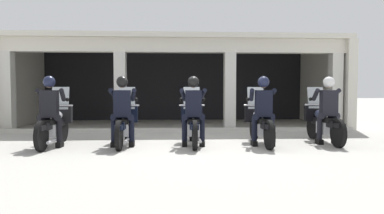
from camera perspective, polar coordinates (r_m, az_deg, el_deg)
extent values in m
plane|color=#A8A59E|center=(11.43, -0.79, -3.59)|extent=(80.00, 80.00, 0.00)
cube|color=black|center=(14.94, -2.81, 3.46)|extent=(11.32, 0.24, 2.88)
cube|color=beige|center=(11.10, -2.73, 10.00)|extent=(11.32, 0.36, 0.44)
cube|color=beige|center=(13.01, -2.79, 10.27)|extent=(11.32, 4.48, 0.16)
cube|color=beige|center=(14.02, -26.18, 3.21)|extent=(0.30, 4.48, 2.88)
cube|color=beige|center=(14.07, 20.54, 3.32)|extent=(0.30, 4.48, 2.88)
cube|color=beige|center=(12.13, -27.91, 2.24)|extent=(0.35, 0.36, 2.44)
cube|color=beige|center=(11.13, -11.61, 2.48)|extent=(0.35, 0.36, 2.44)
cube|color=beige|center=(11.15, 6.16, 2.53)|extent=(0.35, 0.36, 2.44)
cube|color=beige|center=(12.19, 22.36, 2.35)|extent=(0.35, 0.36, 2.44)
cube|color=#B7B5AD|center=(10.58, -2.68, -3.78)|extent=(10.92, 0.24, 0.12)
cylinder|color=black|center=(9.17, -20.37, -3.34)|extent=(0.09, 0.64, 0.64)
cylinder|color=black|center=(7.86, -23.41, -4.41)|extent=(0.09, 0.64, 0.64)
cube|color=black|center=(9.16, -20.39, -2.05)|extent=(0.14, 0.44, 0.08)
cube|color=silver|center=(8.46, -21.88, -3.54)|extent=(0.28, 0.44, 0.28)
cube|color=black|center=(8.49, -21.79, -2.63)|extent=(0.18, 1.24, 0.16)
ellipsoid|color=#B2B2B7|center=(8.69, -21.35, -1.31)|extent=(0.26, 0.48, 0.22)
cube|color=black|center=(8.32, -22.20, -2.26)|extent=(0.24, 0.52, 0.10)
cube|color=black|center=(7.89, -23.28, -3.09)|extent=(0.16, 0.48, 0.10)
cylinder|color=silver|center=(9.10, -20.51, -1.88)|extent=(0.05, 0.24, 0.53)
cube|color=black|center=(9.03, -20.63, -1.02)|extent=(0.52, 0.16, 0.44)
sphere|color=silver|center=(9.12, -20.45, -0.85)|extent=(0.18, 0.18, 0.18)
cube|color=silver|center=(8.99, -20.71, 1.35)|extent=(0.40, 0.14, 0.54)
cylinder|color=silver|center=(8.92, -20.85, 0.22)|extent=(0.62, 0.04, 0.04)
cylinder|color=silver|center=(8.12, -21.85, -5.18)|extent=(0.07, 0.55, 0.07)
cube|color=black|center=(8.28, -22.30, 0.48)|extent=(0.36, 0.22, 0.60)
cube|color=#591414|center=(8.39, -22.03, 0.65)|extent=(0.05, 0.02, 0.32)
sphere|color=tan|center=(8.29, -22.31, 3.63)|extent=(0.21, 0.21, 0.21)
sphere|color=#191E38|center=(8.29, -22.31, 3.84)|extent=(0.26, 0.26, 0.26)
cylinder|color=black|center=(8.27, -21.29, -1.65)|extent=(0.26, 0.29, 0.17)
cylinder|color=black|center=(8.27, -20.86, -3.55)|extent=(0.12, 0.12, 0.53)
cube|color=black|center=(8.32, -20.80, -5.77)|extent=(0.11, 0.26, 0.12)
cylinder|color=black|center=(8.36, -23.12, -1.64)|extent=(0.26, 0.29, 0.17)
cylinder|color=black|center=(8.40, -23.46, -3.51)|extent=(0.12, 0.12, 0.53)
cube|color=black|center=(8.45, -23.40, -5.69)|extent=(0.11, 0.26, 0.12)
cylinder|color=black|center=(8.42, -20.39, 1.85)|extent=(0.19, 0.48, 0.31)
sphere|color=black|center=(8.61, -19.71, 1.15)|extent=(0.09, 0.09, 0.09)
cylinder|color=black|center=(8.56, -23.20, 1.81)|extent=(0.19, 0.48, 0.31)
sphere|color=black|center=(8.77, -22.96, 1.12)|extent=(0.09, 0.09, 0.09)
cylinder|color=black|center=(8.86, -10.45, -3.43)|extent=(0.09, 0.64, 0.64)
cylinder|color=black|center=(7.48, -11.83, -4.59)|extent=(0.09, 0.64, 0.64)
cube|color=black|center=(8.84, -10.46, -2.09)|extent=(0.14, 0.44, 0.08)
cube|color=silver|center=(8.11, -11.13, -3.65)|extent=(0.28, 0.44, 0.28)
cube|color=black|center=(8.15, -11.09, -2.70)|extent=(0.18, 1.24, 0.16)
ellipsoid|color=black|center=(8.35, -10.90, -1.33)|extent=(0.26, 0.48, 0.22)
cube|color=black|center=(7.96, -11.28, -2.33)|extent=(0.24, 0.52, 0.10)
cube|color=black|center=(7.52, -11.77, -3.20)|extent=(0.16, 0.48, 0.10)
cylinder|color=silver|center=(8.77, -10.51, -1.91)|extent=(0.05, 0.24, 0.53)
cube|color=black|center=(8.70, -10.57, -1.03)|extent=(0.52, 0.16, 0.44)
sphere|color=silver|center=(8.80, -10.49, -0.85)|extent=(0.18, 0.18, 0.18)
cube|color=silver|center=(8.67, -10.61, 1.44)|extent=(0.40, 0.14, 0.54)
cylinder|color=silver|center=(8.59, -10.67, 0.26)|extent=(0.62, 0.04, 0.04)
cylinder|color=silver|center=(7.78, -10.60, -5.37)|extent=(0.07, 0.55, 0.07)
cube|color=black|center=(7.92, -11.33, 0.54)|extent=(0.36, 0.22, 0.60)
cube|color=black|center=(8.04, -11.21, 0.72)|extent=(0.05, 0.02, 0.32)
sphere|color=tan|center=(7.93, -11.34, 3.84)|extent=(0.21, 0.21, 0.21)
sphere|color=black|center=(7.93, -11.34, 4.05)|extent=(0.26, 0.26, 0.26)
cylinder|color=black|center=(7.94, -10.29, -1.68)|extent=(0.26, 0.29, 0.17)
cylinder|color=black|center=(7.96, -9.84, -3.66)|extent=(0.12, 0.12, 0.53)
cube|color=black|center=(8.01, -9.81, -5.96)|extent=(0.11, 0.26, 0.12)
cylinder|color=black|center=(7.98, -12.28, -1.68)|extent=(0.26, 0.29, 0.17)
cylinder|color=black|center=(8.01, -12.68, -3.64)|extent=(0.12, 0.12, 0.53)
cube|color=black|center=(8.07, -12.65, -5.93)|extent=(0.11, 0.26, 0.12)
cylinder|color=black|center=(8.11, -9.57, 1.96)|extent=(0.19, 0.48, 0.31)
sphere|color=black|center=(8.32, -9.13, 1.22)|extent=(0.09, 0.09, 0.09)
cylinder|color=black|center=(8.17, -12.64, 1.93)|extent=(0.19, 0.48, 0.31)
sphere|color=black|center=(8.39, -12.66, 1.20)|extent=(0.09, 0.09, 0.09)
cylinder|color=black|center=(8.77, -0.11, -3.44)|extent=(0.09, 0.64, 0.64)
cylinder|color=black|center=(7.39, 0.45, -4.62)|extent=(0.09, 0.64, 0.64)
cube|color=black|center=(8.75, -0.11, -2.08)|extent=(0.14, 0.44, 0.08)
cube|color=silver|center=(8.02, 0.16, -3.67)|extent=(0.28, 0.44, 0.28)
cube|color=black|center=(8.06, 0.15, -2.71)|extent=(0.18, 1.24, 0.16)
ellipsoid|color=black|center=(8.26, 0.06, -1.32)|extent=(0.26, 0.48, 0.22)
cube|color=black|center=(7.88, 0.22, -2.33)|extent=(0.24, 0.52, 0.10)
cube|color=black|center=(7.43, 0.42, -3.22)|extent=(0.16, 0.48, 0.10)
cylinder|color=silver|center=(8.69, -0.09, -1.91)|extent=(0.05, 0.24, 0.53)
cube|color=black|center=(8.62, -0.07, -1.01)|extent=(0.52, 0.16, 0.44)
sphere|color=silver|center=(8.72, -0.11, -0.84)|extent=(0.18, 0.18, 0.18)
cube|color=silver|center=(8.58, -0.06, 1.48)|extent=(0.40, 0.14, 0.54)
cylinder|color=silver|center=(8.51, -0.04, 0.28)|extent=(0.62, 0.04, 0.04)
cylinder|color=silver|center=(7.71, 1.21, -5.39)|extent=(0.07, 0.55, 0.07)
cube|color=black|center=(7.83, 0.23, 0.57)|extent=(0.36, 0.22, 0.60)
cube|color=#14193F|center=(7.95, 0.18, 0.75)|extent=(0.05, 0.02, 0.32)
sphere|color=tan|center=(7.84, 0.22, 3.90)|extent=(0.21, 0.21, 0.21)
sphere|color=black|center=(7.85, 0.22, 4.12)|extent=(0.26, 0.26, 0.26)
cylinder|color=black|center=(7.88, 1.24, -1.67)|extent=(0.26, 0.29, 0.17)
cylinder|color=black|center=(7.91, 1.67, -3.66)|extent=(0.12, 0.12, 0.53)
cube|color=black|center=(7.96, 1.66, -5.97)|extent=(0.11, 0.26, 0.12)
cylinder|color=black|center=(7.86, -0.80, -1.68)|extent=(0.26, 0.29, 0.17)
cylinder|color=black|center=(7.89, -1.24, -3.67)|extent=(0.12, 0.12, 0.53)
cube|color=black|center=(7.94, -1.24, -6.00)|extent=(0.11, 0.26, 0.12)
cylinder|color=black|center=(8.07, 1.69, 1.99)|extent=(0.19, 0.48, 0.31)
sphere|color=black|center=(8.28, 1.85, 1.25)|extent=(0.09, 0.09, 0.09)
cylinder|color=black|center=(8.04, -1.43, 1.99)|extent=(0.19, 0.48, 0.31)
sphere|color=black|center=(8.26, -1.75, 1.25)|extent=(0.09, 0.09, 0.09)
cylinder|color=black|center=(8.96, 10.11, -3.35)|extent=(0.09, 0.64, 0.64)
cylinder|color=black|center=(7.61, 12.52, -4.47)|extent=(0.09, 0.64, 0.64)
cube|color=black|center=(8.94, 10.12, -2.02)|extent=(0.14, 0.44, 0.08)
cube|color=silver|center=(8.23, 11.30, -3.56)|extent=(0.28, 0.44, 0.28)
cube|color=black|center=(8.27, 11.23, -2.63)|extent=(0.18, 1.24, 0.16)
ellipsoid|color=#B2B2B7|center=(8.46, 10.87, -1.27)|extent=(0.26, 0.48, 0.22)
cube|color=black|center=(8.09, 11.55, -2.25)|extent=(0.24, 0.52, 0.10)
cube|color=black|center=(7.65, 12.41, -3.10)|extent=(0.16, 0.48, 0.10)
cylinder|color=silver|center=(8.88, 10.21, -1.85)|extent=(0.05, 0.24, 0.53)
cube|color=black|center=(8.81, 10.31, -0.98)|extent=(0.52, 0.16, 0.44)
sphere|color=silver|center=(8.91, 10.16, -0.81)|extent=(0.18, 0.18, 0.18)
cube|color=silver|center=(8.78, 10.36, 1.46)|extent=(0.40, 0.14, 0.54)
cylinder|color=silver|center=(8.70, 10.47, 0.29)|extent=(0.62, 0.04, 0.04)
cylinder|color=silver|center=(7.95, 12.76, -5.21)|extent=(0.07, 0.55, 0.07)
cube|color=black|center=(8.04, 11.61, 0.58)|extent=(0.36, 0.22, 0.60)
cube|color=#591414|center=(8.16, 11.40, 0.75)|extent=(0.05, 0.02, 0.32)
sphere|color=#936B51|center=(8.06, 11.61, 3.82)|extent=(0.21, 0.21, 0.21)
sphere|color=#191E38|center=(8.06, 11.61, 4.03)|extent=(0.26, 0.26, 0.26)
cylinder|color=black|center=(8.12, 12.51, -1.61)|extent=(0.26, 0.29, 0.17)
cylinder|color=black|center=(8.16, 12.90, -3.53)|extent=(0.12, 0.12, 0.53)
cube|color=black|center=(8.21, 12.85, -5.77)|extent=(0.11, 0.26, 0.12)
cylinder|color=black|center=(8.04, 10.59, -1.63)|extent=(0.26, 0.29, 0.17)
cylinder|color=black|center=(8.06, 10.15, -3.58)|extent=(0.12, 0.12, 0.53)
cube|color=black|center=(8.11, 10.12, -5.85)|extent=(0.11, 0.26, 0.12)
cylinder|color=black|center=(8.32, 12.69, 1.95)|extent=(0.19, 0.48, 0.31)
sphere|color=black|center=(8.53, 12.56, 1.23)|extent=(0.09, 0.09, 0.09)
cylinder|color=black|center=(8.21, 9.73, 1.97)|extent=(0.19, 0.48, 0.31)
sphere|color=black|center=(8.41, 9.14, 1.24)|extent=(0.09, 0.09, 0.09)
cylinder|color=black|center=(9.61, 19.14, -3.05)|extent=(0.09, 0.64, 0.64)
cylinder|color=black|center=(8.34, 22.79, -3.99)|extent=(0.09, 0.64, 0.64)
cube|color=black|center=(9.59, 19.16, -1.81)|extent=(0.14, 0.44, 0.08)
cube|color=silver|center=(8.92, 20.97, -3.20)|extent=(0.28, 0.44, 0.28)
cube|color=black|center=(8.95, 20.86, -2.34)|extent=(0.18, 1.24, 0.16)
ellipsoid|color=#1E2338|center=(9.14, 20.32, -1.10)|extent=(0.26, 0.48, 0.22)
cube|color=black|center=(8.78, 21.34, -1.99)|extent=(0.24, 0.52, 0.10)
cube|color=black|center=(8.37, 22.63, -2.75)|extent=(0.16, 0.48, 0.10)
cylinder|color=silver|center=(9.53, 19.30, -1.65)|extent=(0.05, 0.24, 0.53)
cube|color=black|center=(9.47, 19.46, -0.83)|extent=(0.52, 0.16, 0.44)
sphere|color=silver|center=(9.56, 19.23, -0.67)|extent=(0.18, 0.18, 0.18)
cube|color=silver|center=(9.43, 19.54, 1.44)|extent=(0.40, 0.14, 0.54)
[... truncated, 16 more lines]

